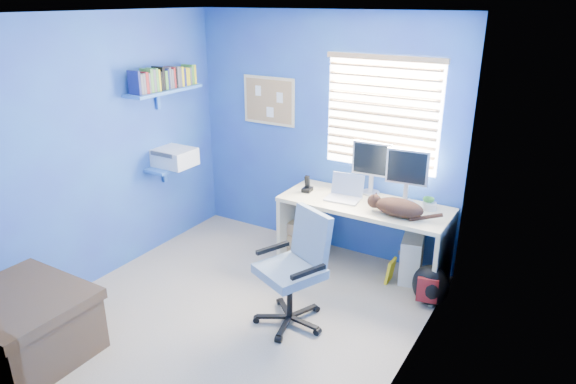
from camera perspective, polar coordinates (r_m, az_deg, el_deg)
The scene contains 23 objects.
floor at distance 4.69m, azimuth -5.82°, elevation -13.05°, with size 3.00×3.20×0.00m, color #B9AA93.
ceiling at distance 3.90m, azimuth -7.22°, elevation 19.12°, with size 3.00×3.20×0.00m, color white.
wall_back at distance 5.43m, azimuth 3.83°, elevation 6.33°, with size 3.00×0.01×2.50m, color #2D3BA7.
wall_front at distance 3.12m, azimuth -24.53°, elevation -7.01°, with size 3.00×0.01×2.50m, color #2D3BA7.
wall_left at distance 5.14m, azimuth -19.95°, elevation 4.29°, with size 0.01×3.20×2.50m, color #2D3BA7.
wall_right at distance 3.48m, azimuth 13.69°, elevation -2.74°, with size 0.01×3.20×2.50m, color #2D3BA7.
desk at distance 5.18m, azimuth 8.31°, elevation -4.98°, with size 1.65×0.65×0.74m, color #E2CC88.
laptop at distance 5.04m, azimuth 6.19°, elevation 0.32°, with size 0.33×0.26×0.22m, color silver.
monitor_left at distance 5.19m, azimuth 9.32°, elevation 2.64°, with size 0.40×0.12×0.54m, color silver.
monitor_right at distance 5.00m, azimuth 13.09°, elevation 1.68°, with size 0.40×0.12×0.54m, color silver.
phone at distance 5.23m, azimuth 2.16°, elevation 0.94°, with size 0.09×0.11×0.17m, color black.
mug at distance 5.01m, azimuth 15.32°, elevation -1.18°, with size 0.10×0.09×0.10m, color #3A8232.
cd_spindle at distance 4.99m, azimuth 15.40°, elevation -1.49°, with size 0.13×0.13×0.07m, color silver.
cat at distance 4.76m, azimuth 12.22°, elevation -1.69°, with size 0.45×0.24×0.16m, color black.
tower_pc at distance 5.22m, azimuth 13.61°, elevation -6.96°, with size 0.19×0.44×0.45m, color beige.
drawer_boxes at distance 5.47m, azimuth 2.07°, elevation -5.26°, with size 0.35×0.28×0.41m, color tan.
yellow_book at distance 5.13m, azimuth 11.31°, elevation -8.58°, with size 0.03×0.17×0.24m, color yellow.
backpack at distance 4.84m, azimuth 15.55°, elevation -9.93°, with size 0.33×0.25×0.39m, color black.
bed_corner at distance 4.59m, azimuth -27.83°, elevation -12.63°, with size 1.09×0.78×0.52m, color #4F3928.
office_chair at distance 4.36m, azimuth 0.74°, elevation -10.09°, with size 0.75×0.75×0.98m.
window_blinds at distance 5.07m, azimuth 10.35°, elevation 8.50°, with size 1.15×0.05×1.10m.
corkboard at distance 5.66m, azimuth -2.13°, elevation 10.09°, with size 0.64×0.02×0.52m.
wall_shelves at distance 5.48m, azimuth -13.18°, elevation 7.96°, with size 0.42×0.90×1.05m.
Camera 1 is at (2.39, -3.08, 2.61)m, focal length 32.00 mm.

